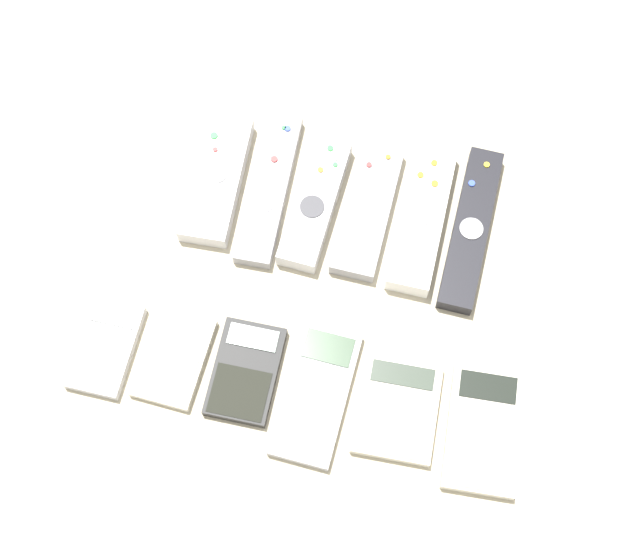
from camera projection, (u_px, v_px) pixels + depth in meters
name	position (u px, v px, depth m)	size (l,w,h in m)	color
ground_plane	(315.00, 305.00, 1.05)	(3.00, 3.00, 0.00)	#B2A88E
remote_0	(217.00, 179.00, 1.10)	(0.07, 0.17, 0.03)	silver
remote_1	(269.00, 188.00, 1.10)	(0.05, 0.21, 0.02)	gray
remote_2	(315.00, 203.00, 1.09)	(0.06, 0.18, 0.03)	silver
remote_3	(367.00, 210.00, 1.09)	(0.06, 0.18, 0.02)	gray
remote_4	(422.00, 218.00, 1.08)	(0.05, 0.19, 0.03)	white
remote_5	(471.00, 229.00, 1.08)	(0.05, 0.21, 0.02)	black
calculator_0	(106.00, 347.00, 1.03)	(0.06, 0.11, 0.02)	#B2B2B7
calculator_1	(174.00, 358.00, 1.02)	(0.08, 0.11, 0.01)	beige
calculator_2	(245.00, 372.00, 1.02)	(0.07, 0.12, 0.02)	black
calculator_3	(316.00, 394.00, 1.01)	(0.08, 0.16, 0.02)	#B2B2B7
calculator_4	(397.00, 409.00, 1.00)	(0.09, 0.12, 0.02)	beige
calculator_5	(483.00, 430.00, 0.99)	(0.09, 0.15, 0.02)	beige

